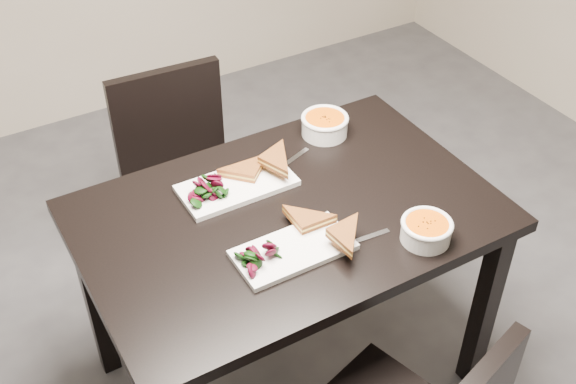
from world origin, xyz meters
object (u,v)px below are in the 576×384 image
at_px(plate_near, 293,250).
at_px(plate_far, 237,185).
at_px(table, 288,236).
at_px(chair_far, 183,170).
at_px(soup_bowl_near, 426,229).
at_px(soup_bowl_far, 325,124).

height_order(plate_near, plate_far, plate_far).
relative_size(table, chair_far, 1.41).
xyz_separation_m(plate_near, soup_bowl_near, (0.34, -0.14, 0.03)).
xyz_separation_m(table, chair_far, (-0.07, 0.67, -0.17)).
xyz_separation_m(chair_far, soup_bowl_near, (0.34, -0.97, 0.30)).
distance_m(plate_near, soup_bowl_far, 0.58).
bearing_deg(plate_far, plate_near, -89.13).
xyz_separation_m(table, soup_bowl_far, (0.30, 0.28, 0.14)).
relative_size(plate_near, plate_far, 0.94).
bearing_deg(chair_far, plate_far, -87.84).
xyz_separation_m(soup_bowl_near, plate_far, (-0.35, 0.47, -0.03)).
bearing_deg(table, plate_far, 115.08).
bearing_deg(plate_far, soup_bowl_near, -53.34).
bearing_deg(plate_far, soup_bowl_far, 16.05).
distance_m(table, soup_bowl_near, 0.42).
distance_m(plate_near, plate_far, 0.33).
relative_size(table, soup_bowl_far, 7.58).
xyz_separation_m(table, plate_far, (-0.08, 0.17, 0.11)).
distance_m(soup_bowl_near, soup_bowl_far, 0.58).
bearing_deg(plate_far, table, -64.92).
bearing_deg(plate_near, chair_far, 89.57).
distance_m(chair_far, plate_far, 0.57).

